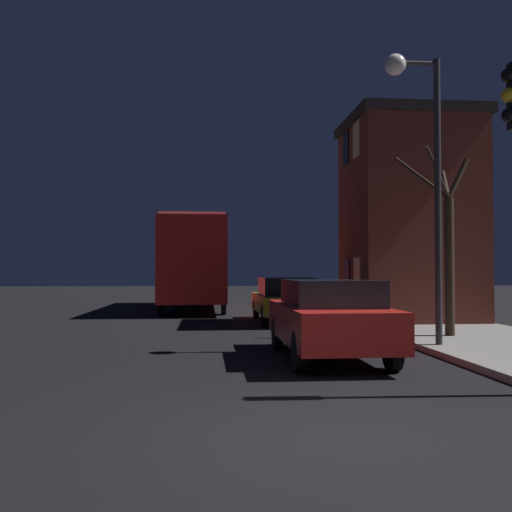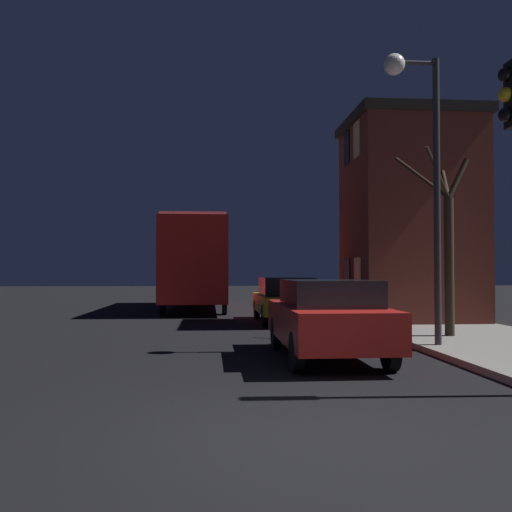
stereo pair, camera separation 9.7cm
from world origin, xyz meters
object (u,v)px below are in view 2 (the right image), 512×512
Objects in this scene: streetlamp at (418,139)px; bare_tree at (447,246)px; bus at (196,258)px; car_mid_lane at (285,299)px; car_near_lane at (327,317)px.

bare_tree is (1.32, 1.65, -2.17)m from streetlamp.
streetlamp is 0.58× the size of bus.
bare_tree reaches higher than car_mid_lane.
bus is at bearing 100.81° from car_near_lane.
streetlamp reaches higher than car_near_lane.
bus reaches higher than car_near_lane.
bare_tree reaches higher than car_near_lane.
streetlamp reaches higher than car_mid_lane.
streetlamp is 14.74m from bus.
streetlamp is 3.03m from bare_tree.
bus is at bearing 109.87° from streetlamp.
car_mid_lane is at bearing 105.38° from streetlamp.
bare_tree is 0.42× the size of bus.
car_mid_lane is at bearing 88.05° from car_near_lane.
car_mid_lane is (-1.89, 6.87, -3.66)m from streetlamp.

